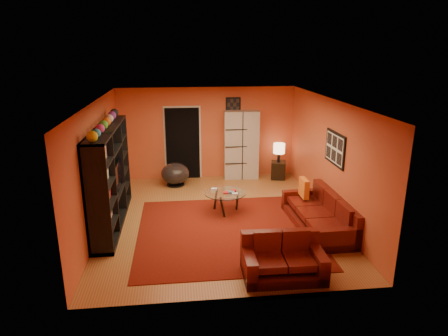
{
  "coord_description": "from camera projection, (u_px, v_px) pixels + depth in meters",
  "views": [
    {
      "loc": [
        -0.81,
        -8.18,
        3.66
      ],
      "look_at": [
        0.15,
        0.1,
        1.13
      ],
      "focal_mm": 32.0,
      "sensor_mm": 36.0,
      "label": 1
    }
  ],
  "objects": [
    {
      "name": "storage_cabinet",
      "position": [
        241.0,
        145.0,
        11.41
      ],
      "size": [
        1.01,
        0.5,
        1.95
      ],
      "primitive_type": "cube",
      "rotation": [
        0.0,
        0.0,
        -0.07
      ],
      "color": "#B8B3AA",
      "rests_on": "floor"
    },
    {
      "name": "wall_art_right",
      "position": [
        335.0,
        148.0,
        8.45
      ],
      "size": [
        0.03,
        1.0,
        0.7
      ],
      "primitive_type": "cube",
      "color": "black",
      "rests_on": "wall_right"
    },
    {
      "name": "wall_art_back",
      "position": [
        233.0,
        107.0,
        11.24
      ],
      "size": [
        0.42,
        0.03,
        0.52
      ],
      "primitive_type": "cube",
      "color": "black",
      "rests_on": "wall_back"
    },
    {
      "name": "wall_back",
      "position": [
        207.0,
        133.0,
        11.4
      ],
      "size": [
        6.0,
        0.0,
        6.0
      ],
      "primitive_type": "plane",
      "rotation": [
        1.57,
        0.0,
        0.0
      ],
      "color": "#C74E2B",
      "rests_on": "floor"
    },
    {
      "name": "ceiling",
      "position": [
        217.0,
        101.0,
        8.17
      ],
      "size": [
        6.0,
        6.0,
        0.0
      ],
      "primitive_type": "plane",
      "rotation": [
        3.14,
        0.0,
        0.0
      ],
      "color": "white",
      "rests_on": "wall_back"
    },
    {
      "name": "rug",
      "position": [
        226.0,
        231.0,
        8.27
      ],
      "size": [
        3.6,
        3.6,
        0.01
      ],
      "primitive_type": "cube",
      "color": "#510F09",
      "rests_on": "floor"
    },
    {
      "name": "floor",
      "position": [
        218.0,
        218.0,
        8.93
      ],
      "size": [
        6.0,
        6.0,
        0.0
      ],
      "primitive_type": "plane",
      "color": "brown",
      "rests_on": "ground"
    },
    {
      "name": "bowl_chair",
      "position": [
        175.0,
        174.0,
        10.93
      ],
      "size": [
        0.77,
        0.77,
        0.62
      ],
      "color": "black",
      "rests_on": "floor"
    },
    {
      "name": "entertainment_unit",
      "position": [
        110.0,
        177.0,
        8.37
      ],
      "size": [
        0.45,
        3.0,
        2.1
      ],
      "primitive_type": "cube",
      "color": "black",
      "rests_on": "floor"
    },
    {
      "name": "side_table",
      "position": [
        278.0,
        170.0,
        11.51
      ],
      "size": [
        0.49,
        0.49,
        0.5
      ],
      "primitive_type": "cube",
      "rotation": [
        0.0,
        0.0,
        -0.25
      ],
      "color": "black",
      "rests_on": "floor"
    },
    {
      "name": "tv",
      "position": [
        113.0,
        177.0,
        8.47
      ],
      "size": [
        1.0,
        0.13,
        0.57
      ],
      "primitive_type": "imported",
      "rotation": [
        0.0,
        0.0,
        1.57
      ],
      "color": "black",
      "rests_on": "entertainment_unit"
    },
    {
      "name": "wall_right",
      "position": [
        330.0,
        158.0,
        8.82
      ],
      "size": [
        0.0,
        6.0,
        6.0
      ],
      "primitive_type": "plane",
      "rotation": [
        1.57,
        0.0,
        -1.57
      ],
      "color": "#C74E2B",
      "rests_on": "floor"
    },
    {
      "name": "sofa",
      "position": [
        322.0,
        215.0,
        8.37
      ],
      "size": [
        0.99,
        2.29,
        0.85
      ],
      "rotation": [
        0.0,
        0.0,
        0.03
      ],
      "color": "#490D09",
      "rests_on": "rug"
    },
    {
      "name": "loveseat",
      "position": [
        282.0,
        259.0,
        6.63
      ],
      "size": [
        1.35,
        0.83,
        0.85
      ],
      "rotation": [
        0.0,
        0.0,
        1.55
      ],
      "color": "#490D09",
      "rests_on": "rug"
    },
    {
      "name": "table_lamp",
      "position": [
        279.0,
        149.0,
        11.33
      ],
      "size": [
        0.33,
        0.33,
        0.54
      ],
      "color": "black",
      "rests_on": "side_table"
    },
    {
      "name": "wall_front",
      "position": [
        238.0,
        219.0,
        5.7
      ],
      "size": [
        6.0,
        0.0,
        6.0
      ],
      "primitive_type": "plane",
      "rotation": [
        -1.57,
        0.0,
        0.0
      ],
      "color": "#C74E2B",
      "rests_on": "floor"
    },
    {
      "name": "throw_pillow",
      "position": [
        304.0,
        188.0,
        8.95
      ],
      "size": [
        0.12,
        0.42,
        0.42
      ],
      "primitive_type": "cube",
      "color": "orange",
      "rests_on": "sofa"
    },
    {
      "name": "doorway",
      "position": [
        183.0,
        144.0,
        11.37
      ],
      "size": [
        0.95,
        0.1,
        2.04
      ],
      "primitive_type": "cube",
      "color": "black",
      "rests_on": "floor"
    },
    {
      "name": "wall_left",
      "position": [
        98.0,
        166.0,
        8.27
      ],
      "size": [
        0.0,
        6.0,
        6.0
      ],
      "primitive_type": "plane",
      "rotation": [
        1.57,
        0.0,
        1.57
      ],
      "color": "#C74E2B",
      "rests_on": "floor"
    },
    {
      "name": "coffee_table",
      "position": [
        225.0,
        194.0,
        9.1
      ],
      "size": [
        0.95,
        0.95,
        0.48
      ],
      "rotation": [
        0.0,
        0.0,
        0.21
      ],
      "color": "silver",
      "rests_on": "floor"
    }
  ]
}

